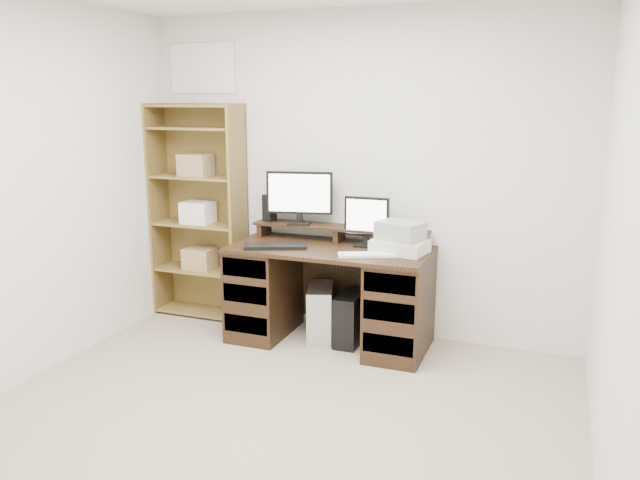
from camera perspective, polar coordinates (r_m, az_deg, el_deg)
The scene contains 14 objects.
room at distance 3.07m, azimuth -8.02°, elevation 1.64°, with size 3.54×4.04×2.54m.
desk at distance 4.77m, azimuth 0.92°, elevation -4.87°, with size 1.50×0.70×0.75m.
riser_shelf at distance 4.84m, azimuth 1.78°, elevation 0.95°, with size 1.40×0.22×0.12m.
monitor_wide at distance 4.89m, azimuth -1.89°, elevation 4.15°, with size 0.52×0.17×0.41m.
monitor_small at distance 4.68m, azimuth 4.28°, elevation 1.88°, with size 0.34×0.13×0.37m.
speaker at distance 5.05m, azimuth -4.64°, elevation 2.97°, with size 0.09×0.09×0.22m, color black.
keyboard_black at distance 4.66m, azimuth -4.09°, elevation -0.57°, with size 0.46×0.15×0.03m, color black.
keyboard_white at distance 4.42m, azimuth 4.27°, elevation -1.35°, with size 0.40×0.12×0.02m, color white.
mouse at distance 4.41m, azimuth 7.68°, elevation -1.32°, with size 0.10×0.06×0.04m, color silver.
printer at distance 4.53m, azimuth 7.31°, elevation -0.57°, with size 0.38×0.28×0.09m, color beige.
basket at distance 4.51m, azimuth 7.35°, elevation 0.84°, with size 0.31×0.22×0.13m, color #959A9E.
tower_silver at distance 4.89m, azimuth 0.01°, elevation -6.65°, with size 0.19×0.42×0.42m, color #B9BCC0.
tower_black at distance 4.81m, azimuth 2.85°, elevation -7.15°, with size 0.17×0.39×0.39m.
bookshelf at distance 5.37m, azimuth -10.97°, elevation 2.72°, with size 0.80×0.30×1.80m.
Camera 1 is at (1.47, -2.62, 1.84)m, focal length 35.00 mm.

